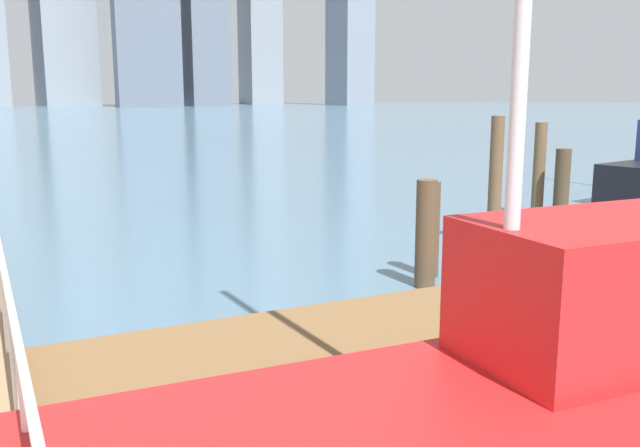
% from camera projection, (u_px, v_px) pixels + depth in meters
% --- Properties ---
extents(ground_plane, '(300.00, 300.00, 0.00)m').
position_uv_depth(ground_plane, '(112.00, 203.00, 19.18)').
color(ground_plane, slate).
extents(floating_dock, '(12.94, 2.00, 0.18)m').
position_uv_depth(floating_dock, '(494.00, 308.00, 9.61)').
color(floating_dock, brown).
rests_on(floating_dock, ground_plane).
extents(dock_piling_0, '(0.26, 0.26, 2.58)m').
position_uv_depth(dock_piling_0, '(495.00, 182.00, 13.58)').
color(dock_piling_0, brown).
rests_on(dock_piling_0, ground_plane).
extents(dock_piling_1, '(0.36, 0.36, 1.71)m').
position_uv_depth(dock_piling_1, '(562.00, 185.00, 16.48)').
color(dock_piling_1, '#473826').
rests_on(dock_piling_1, ground_plane).
extents(dock_piling_2, '(0.29, 0.29, 2.30)m').
position_uv_depth(dock_piling_2, '(539.00, 170.00, 17.00)').
color(dock_piling_2, brown).
rests_on(dock_piling_2, ground_plane).
extents(dock_piling_3, '(0.32, 0.32, 1.70)m').
position_uv_depth(dock_piling_3, '(426.00, 234.00, 10.81)').
color(dock_piling_3, brown).
rests_on(dock_piling_3, ground_plane).
extents(dock_piling_4, '(0.28, 0.28, 1.59)m').
position_uv_depth(dock_piling_4, '(431.00, 230.00, 11.45)').
color(dock_piling_4, brown).
rests_on(dock_piling_4, ground_plane).
extents(moored_boat_0, '(7.29, 1.99, 9.42)m').
position_uv_depth(moored_boat_0, '(531.00, 386.00, 5.49)').
color(moored_boat_0, red).
rests_on(moored_boat_0, ground_plane).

